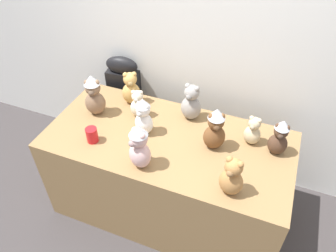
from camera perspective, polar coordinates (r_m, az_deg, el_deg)
The scene contains 15 objects.
ground_plane at distance 2.76m, azimuth -2.00°, elevation -17.59°, with size 10.00×10.00×0.00m, color #3D3838.
wall_back at distance 2.52m, azimuth 5.78°, elevation 16.15°, with size 7.00×0.08×2.60m, color white.
display_table at distance 2.58m, azimuth 0.00°, elevation -8.62°, with size 1.74×0.83×0.79m, color olive.
instrument_case at distance 3.05m, azimuth -7.35°, elevation 3.61°, with size 0.29×0.15×1.02m.
teddy_bear_snow at distance 2.25m, azimuth -4.31°, elevation 1.65°, with size 0.15×0.14×0.29m.
teddy_bear_cocoa at distance 2.22m, azimuth 18.87°, elevation -1.95°, with size 0.13×0.11×0.28m.
teddy_bear_mocha at distance 2.46m, azimuth -12.80°, elevation 5.23°, with size 0.19×0.17×0.34m.
teddy_bear_sand at distance 2.26m, azimuth 14.59°, elevation -0.89°, with size 0.13×0.12×0.22m.
teddy_bear_chestnut at distance 2.15m, azimuth 8.23°, elevation -0.56°, with size 0.18×0.17×0.32m.
teddy_bear_honey at distance 2.55m, azimuth -6.49°, elevation 6.48°, with size 0.18×0.17×0.28m.
teddy_bear_cream at distance 2.42m, azimuth -5.27°, elevation 3.81°, with size 0.14×0.13×0.23m.
teddy_bear_caramel at distance 1.92m, azimuth 11.08°, elevation -8.79°, with size 0.16×0.15×0.28m.
teddy_bear_blush at distance 2.01m, azimuth -5.04°, elevation -3.60°, with size 0.19×0.19×0.34m.
teddy_bear_ash at distance 2.38m, azimuth 4.06°, elevation 4.03°, with size 0.16×0.14×0.30m.
party_cup_red at distance 2.30m, azimuth -13.15°, elevation -1.52°, with size 0.08×0.08×0.11m, color red.
Camera 1 is at (0.61, -1.29, 2.37)m, focal length 34.89 mm.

